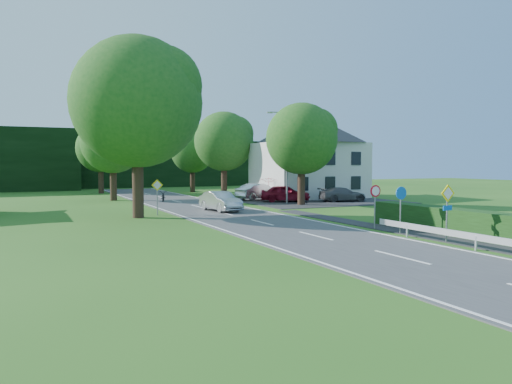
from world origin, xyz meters
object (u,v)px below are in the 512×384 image
streetlight (286,152)px  parasol (269,188)px  parked_car_red (285,193)px  parked_car_silver_b (322,191)px  parked_car_grey (343,194)px  motorcycle (163,196)px  parked_car_silver_a (259,192)px  moving_car (221,201)px

streetlight → parasol: (0.45, 4.14, -3.34)m
streetlight → parked_car_red: (0.72, 1.36, -3.66)m
streetlight → parked_car_silver_b: streetlight is taller
parked_car_grey → parked_car_red: bearing=78.3°
motorcycle → streetlight: bearing=-15.6°
parked_car_silver_a → parked_car_grey: bearing=-143.6°
parked_car_red → parasol: 2.81m
motorcycle → parked_car_red: 11.08m
parked_car_grey → parked_car_silver_a: bearing=60.2°
motorcycle → parked_car_red: bearing=-7.7°
moving_car → parked_car_silver_b: (13.69, 7.75, -0.00)m
streetlight → parked_car_grey: size_ratio=1.82×
moving_car → parked_car_red: 10.27m
parked_car_grey → parasol: (-5.25, 4.58, 0.45)m
streetlight → parked_car_red: 3.97m
parasol → parked_car_silver_a: bearing=164.4°
parked_car_silver_a → motorcycle: bearing=63.1°
moving_car → motorcycle: bearing=92.0°
parked_car_grey → parasol: size_ratio=1.82×
moving_car → motorcycle: size_ratio=2.33×
streetlight → motorcycle: (-9.26, 6.17, -3.93)m
moving_car → parasol: parasol is taller
moving_car → parked_car_red: (8.48, 5.78, 0.05)m
parked_car_silver_b → parasol: (-5.48, 0.81, 0.37)m
parked_car_grey → parked_car_silver_b: size_ratio=0.85×
streetlight → parked_car_red: size_ratio=1.78×
streetlight → motorcycle: size_ratio=4.28×
streetlight → motorcycle: 11.80m
parked_car_red → parked_car_silver_b: bearing=-43.6°
streetlight → parked_car_red: bearing=62.1°
motorcycle → parked_car_silver_a: bearing=6.6°
motorcycle → parked_car_grey: (14.96, -6.61, 0.15)m
parked_car_red → parked_car_silver_b: size_ratio=0.87×
parked_car_red → parasol: bearing=31.3°
motorcycle → parked_car_grey: bearing=-5.8°
streetlight → parked_car_silver_a: 5.73m
motorcycle → parked_car_silver_a: size_ratio=0.40×
parasol → moving_car: bearing=-133.8°
moving_car → parked_car_grey: (13.46, 3.98, -0.08)m
motorcycle → moving_car: bearing=-63.9°
streetlight → moving_car: streetlight is taller
parked_car_red → parked_car_grey: (4.98, -1.81, -0.13)m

